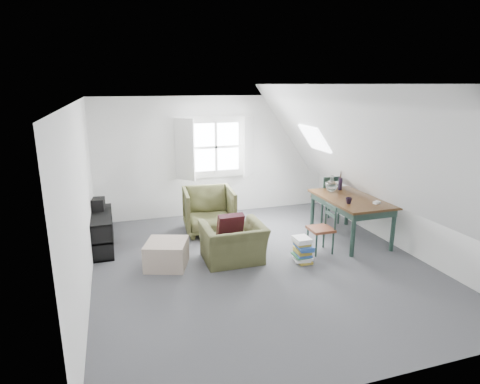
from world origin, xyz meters
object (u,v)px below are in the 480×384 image
object	(u,v)px
armchair_far	(209,232)
magazine_stack	(303,250)
dining_chair_far	(327,198)
media_shelf	(100,234)
ottoman	(167,254)
dining_table	(351,203)
armchair_near	(233,261)
dining_chair_near	(322,228)

from	to	relation	value
armchair_far	magazine_stack	xyz separation A→B (m)	(1.09, -1.76, 0.20)
dining_chair_far	media_shelf	world-z (taller)	dining_chair_far
media_shelf	magazine_stack	bearing A→B (deg)	-28.75
ottoman	magazine_stack	distance (m)	2.12
media_shelf	magazine_stack	world-z (taller)	media_shelf
ottoman	dining_chair_far	size ratio (longest dim) A/B	0.61
dining_table	media_shelf	bearing A→B (deg)	166.90
armchair_far	media_shelf	world-z (taller)	media_shelf
armchair_far	magazine_stack	bearing A→B (deg)	-53.55
armchair_near	dining_chair_near	bearing A→B (deg)	176.70
ottoman	dining_chair_near	size ratio (longest dim) A/B	0.75
armchair_near	armchair_far	world-z (taller)	armchair_far
armchair_far	dining_chair_far	world-z (taller)	dining_chair_far
magazine_stack	ottoman	bearing A→B (deg)	166.45
magazine_stack	armchair_far	bearing A→B (deg)	121.70
ottoman	dining_table	bearing A→B (deg)	2.43
media_shelf	magazine_stack	distance (m)	3.39
armchair_near	dining_chair_far	world-z (taller)	dining_chair_far
ottoman	armchair_near	bearing A→B (deg)	-7.47
armchair_far	magazine_stack	size ratio (longest dim) A/B	2.30
magazine_stack	dining_chair_far	bearing A→B (deg)	50.12
armchair_near	armchair_far	bearing A→B (deg)	-87.61
dining_table	media_shelf	world-z (taller)	dining_table
ottoman	media_shelf	distance (m)	1.40
dining_chair_near	magazine_stack	world-z (taller)	dining_chair_near
armchair_far	dining_table	xyz separation A→B (m)	(2.33, -1.13, 0.68)
dining_table	magazine_stack	bearing A→B (deg)	-154.59
dining_chair_far	dining_chair_near	world-z (taller)	dining_chair_far
ottoman	dining_chair_near	bearing A→B (deg)	-5.09
armchair_near	dining_chair_far	size ratio (longest dim) A/B	0.96
dining_chair_near	dining_table	bearing A→B (deg)	96.57
armchair_near	magazine_stack	xyz separation A→B (m)	(1.03, -0.36, 0.20)
dining_table	dining_chair_far	bearing A→B (deg)	84.39
armchair_near	ottoman	bearing A→B (deg)	-7.30
armchair_near	dining_table	bearing A→B (deg)	-172.94
armchair_far	dining_chair_near	xyz separation A→B (m)	(1.58, -1.49, 0.42)
dining_table	media_shelf	xyz separation A→B (m)	(-4.28, 0.86, -0.40)
dining_chair_far	magazine_stack	world-z (taller)	dining_chair_far
armchair_far	media_shelf	size ratio (longest dim) A/B	0.77
dining_table	dining_chair_near	bearing A→B (deg)	-155.81
armchair_near	dining_chair_near	xyz separation A→B (m)	(1.52, -0.09, 0.42)
ottoman	magazine_stack	world-z (taller)	magazine_stack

